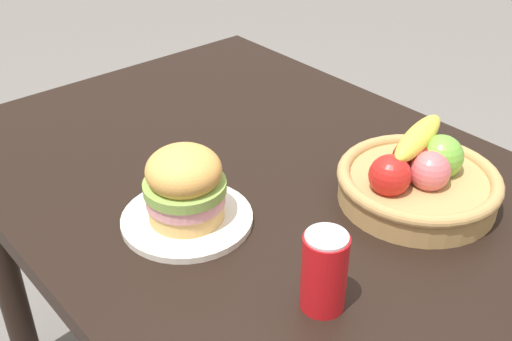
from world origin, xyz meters
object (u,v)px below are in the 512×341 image
plate (187,219)px  sandwich (185,185)px  fruit_basket (418,179)px  soda_can (324,271)px

plate → sandwich: bearing=-90.0°
sandwich → fruit_basket: sandwich is taller
sandwich → soda_can: sandwich is taller
soda_can → fruit_basket: fruit_basket is taller
plate → soda_can: 0.30m
plate → soda_can: (0.29, 0.03, 0.06)m
soda_can → fruit_basket: (-0.08, 0.32, -0.02)m
plate → sandwich: (0.00, -0.00, 0.07)m
soda_can → plate: bearing=-173.4°
sandwich → soda_can: bearing=6.6°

